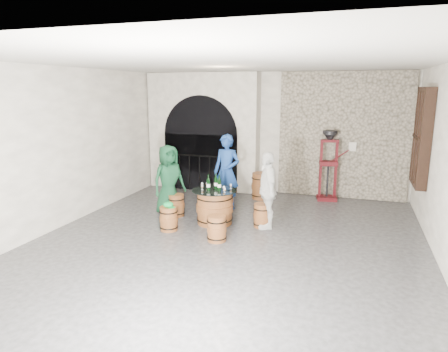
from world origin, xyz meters
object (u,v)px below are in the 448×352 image
(barrel_table, at_px, (215,207))
(barrel_stool_near_left, at_px, (169,219))
(barrel_stool_right, at_px, (262,215))
(wine_bottle_center, at_px, (219,184))
(person_green, at_px, (169,180))
(corking_press, at_px, (329,160))
(person_blue, at_px, (227,172))
(side_barrel, at_px, (261,186))
(barrel_stool_near_right, at_px, (217,228))
(wine_bottle_left, at_px, (208,184))
(barrel_stool_far, at_px, (226,200))
(person_white, at_px, (267,190))
(barrel_stool_left, at_px, (176,205))
(wine_bottle_right, at_px, (216,183))

(barrel_table, bearing_deg, barrel_stool_near_left, -136.38)
(barrel_stool_right, distance_m, wine_bottle_center, 1.08)
(person_green, bearing_deg, corking_press, -21.86)
(person_blue, distance_m, side_barrel, 1.36)
(person_blue, relative_size, side_barrel, 2.63)
(barrel_stool_near_right, relative_size, wine_bottle_left, 1.50)
(barrel_stool_right, bearing_deg, barrel_table, -174.44)
(wine_bottle_center, bearing_deg, barrel_stool_far, 100.73)
(person_white, bearing_deg, barrel_stool_left, -114.82)
(barrel_stool_left, bearing_deg, barrel_stool_near_right, -40.22)
(barrel_stool_far, distance_m, barrel_stool_near_left, 1.80)
(barrel_stool_near_left, relative_size, person_blue, 0.28)
(barrel_table, distance_m, wine_bottle_right, 0.50)
(barrel_stool_far, bearing_deg, person_blue, 94.83)
(barrel_stool_right, relative_size, wine_bottle_right, 1.50)
(person_blue, distance_m, person_white, 1.54)
(wine_bottle_center, bearing_deg, barrel_stool_right, 6.88)
(wine_bottle_left, height_order, side_barrel, wine_bottle_left)
(person_green, bearing_deg, person_blue, -19.42)
(wine_bottle_center, height_order, wine_bottle_right, same)
(wine_bottle_right, bearing_deg, barrel_stool_near_left, -132.46)
(wine_bottle_right, bearing_deg, person_blue, 95.12)
(wine_bottle_left, bearing_deg, wine_bottle_right, 55.10)
(barrel_stool_right, relative_size, person_blue, 0.28)
(barrel_stool_near_left, bearing_deg, wine_bottle_center, 39.29)
(barrel_stool_left, bearing_deg, barrel_stool_far, 41.30)
(barrel_stool_right, xyz_separation_m, person_blue, (-1.09, 1.00, 0.64))
(barrel_stool_near_left, distance_m, wine_bottle_center, 1.23)
(barrel_stool_left, distance_m, person_blue, 1.40)
(wine_bottle_left, relative_size, wine_bottle_right, 1.00)
(barrel_stool_left, xyz_separation_m, barrel_stool_near_right, (1.35, -1.14, 0.00))
(barrel_table, distance_m, barrel_stool_right, 1.01)
(barrel_stool_far, distance_m, wine_bottle_left, 1.22)
(barrel_stool_right, height_order, barrel_stool_near_right, same)
(corking_press, bearing_deg, barrel_stool_far, -154.42)
(barrel_stool_near_left, height_order, person_blue, person_blue)
(side_barrel, bearing_deg, wine_bottle_center, -99.46)
(person_white, xyz_separation_m, wine_bottle_right, (-1.09, -0.01, 0.07))
(barrel_stool_right, distance_m, side_barrel, 2.17)
(barrel_stool_left, height_order, wine_bottle_center, wine_bottle_center)
(barrel_stool_near_left, bearing_deg, barrel_stool_far, 69.23)
(barrel_table, distance_m, barrel_stool_near_right, 1.01)
(barrel_stool_near_right, height_order, barrel_stool_near_left, same)
(barrel_stool_near_right, relative_size, wine_bottle_center, 1.50)
(person_white, height_order, wine_bottle_left, person_white)
(barrel_stool_near_right, bearing_deg, wine_bottle_right, 110.04)
(barrel_stool_right, distance_m, corking_press, 2.84)
(barrel_stool_far, relative_size, barrel_stool_right, 1.00)
(barrel_stool_left, bearing_deg, person_blue, 44.98)
(barrel_stool_near_left, xyz_separation_m, person_blue, (0.63, 1.79, 0.64))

